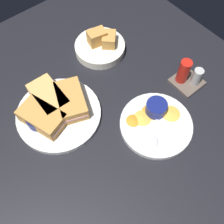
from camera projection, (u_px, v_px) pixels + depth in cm
name	position (u px, v px, depth cm)	size (l,w,h in cm)	color
ground_plane	(96.00, 117.00, 81.43)	(110.00, 110.00, 3.00)	black
plate_sandwich_main	(59.00, 114.00, 79.24)	(25.61, 25.61, 1.60)	silver
sandwich_half_near	(71.00, 100.00, 77.86)	(14.90, 11.85, 4.80)	#C68C42
sandwich_half_far	(49.00, 97.00, 78.39)	(13.44, 7.95, 4.80)	tan
sandwich_half_extra	(42.00, 117.00, 75.05)	(14.79, 11.33, 4.80)	#C68C42
ramekin_dark_sauce	(39.00, 117.00, 75.61)	(7.65, 7.65, 3.51)	#0C144C
spoon_by_dark_ramekin	(60.00, 118.00, 77.16)	(6.90, 8.92, 0.80)	silver
plate_chips_companion	(156.00, 125.00, 77.46)	(21.56, 21.56, 1.60)	silver
ramekin_light_gravy	(156.00, 108.00, 77.02)	(6.28, 6.28, 3.89)	navy
spoon_by_gravy_ramekin	(155.00, 137.00, 74.19)	(7.50, 8.49, 0.80)	silver
plantain_chip_scatter	(152.00, 115.00, 77.85)	(12.15, 17.11, 0.60)	orange
bread_basket_rear	(100.00, 46.00, 90.95)	(17.48, 17.48, 8.01)	silver
condiment_caddy	(188.00, 76.00, 83.08)	(9.00, 9.00, 9.50)	brown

